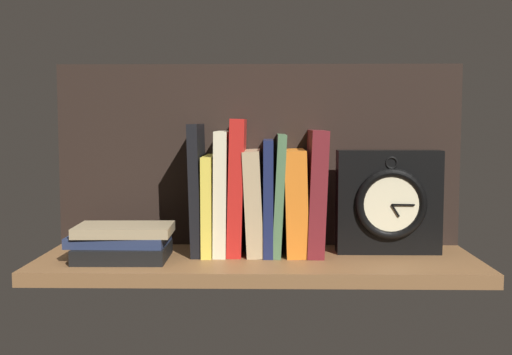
# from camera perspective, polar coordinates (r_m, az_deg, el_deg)

# --- Properties ---
(ground_plane) EXTENTS (0.82, 0.27, 0.03)m
(ground_plane) POSITION_cam_1_polar(r_m,az_deg,el_deg) (1.20, 0.13, -7.75)
(ground_plane) COLOR brown
(back_panel) EXTENTS (0.82, 0.01, 0.37)m
(back_panel) POSITION_cam_1_polar(r_m,az_deg,el_deg) (1.30, 0.22, 2.01)
(back_panel) COLOR black
(back_panel) RESTS_ON ground_plane
(book_black_skeptic) EXTENTS (0.03, 0.14, 0.25)m
(book_black_skeptic) POSITION_cam_1_polar(r_m,az_deg,el_deg) (1.24, -5.26, -0.98)
(book_black_skeptic) COLOR black
(book_black_skeptic) RESTS_ON ground_plane
(book_yellow_seinlanguage) EXTENTS (0.02, 0.15, 0.19)m
(book_yellow_seinlanguage) POSITION_cam_1_polar(r_m,az_deg,el_deg) (1.24, -4.21, -2.39)
(book_yellow_seinlanguage) COLOR gold
(book_yellow_seinlanguage) RESTS_ON ground_plane
(book_cream_twain) EXTENTS (0.03, 0.14, 0.24)m
(book_cream_twain) POSITION_cam_1_polar(r_m,az_deg,el_deg) (1.23, -3.06, -1.31)
(book_cream_twain) COLOR beige
(book_cream_twain) RESTS_ON ground_plane
(book_red_requiem) EXTENTS (0.03, 0.13, 0.26)m
(book_red_requiem) POSITION_cam_1_polar(r_m,az_deg,el_deg) (1.23, -1.72, -0.77)
(book_red_requiem) COLOR red
(book_red_requiem) RESTS_ON ground_plane
(book_tan_shortstories) EXTENTS (0.04, 0.14, 0.20)m
(book_tan_shortstories) POSITION_cam_1_polar(r_m,az_deg,el_deg) (1.23, -0.20, -2.17)
(book_tan_shortstories) COLOR tan
(book_tan_shortstories) RESTS_ON ground_plane
(book_navy_bierce) EXTENTS (0.02, 0.14, 0.22)m
(book_navy_bierce) POSITION_cam_1_polar(r_m,az_deg,el_deg) (1.23, 1.11, -1.70)
(book_navy_bierce) COLOR #192147
(book_navy_bierce) RESTS_ON ground_plane
(book_green_romantic) EXTENTS (0.03, 0.14, 0.23)m
(book_green_romantic) POSITION_cam_1_polar(r_m,az_deg,el_deg) (1.23, 2.06, -1.46)
(book_green_romantic) COLOR #476B44
(book_green_romantic) RESTS_ON ground_plane
(book_orange_pandolfini) EXTENTS (0.05, 0.14, 0.20)m
(book_orange_pandolfini) POSITION_cam_1_polar(r_m,az_deg,el_deg) (1.23, 3.54, -2.15)
(book_orange_pandolfini) COLOR orange
(book_orange_pandolfini) RESTS_ON ground_plane
(book_maroon_dawkins) EXTENTS (0.04, 0.15, 0.24)m
(book_maroon_dawkins) POSITION_cam_1_polar(r_m,az_deg,el_deg) (1.23, 5.38, -1.28)
(book_maroon_dawkins) COLOR maroon
(book_maroon_dawkins) RESTS_ON ground_plane
(framed_clock) EXTENTS (0.20, 0.06, 0.20)m
(framed_clock) POSITION_cam_1_polar(r_m,az_deg,el_deg) (1.25, 11.83, -2.18)
(framed_clock) COLOR black
(framed_clock) RESTS_ON ground_plane
(book_stack_side) EXTENTS (0.19, 0.13, 0.06)m
(book_stack_side) POSITION_cam_1_polar(r_m,az_deg,el_deg) (1.20, -11.90, -5.73)
(book_stack_side) COLOR black
(book_stack_side) RESTS_ON ground_plane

